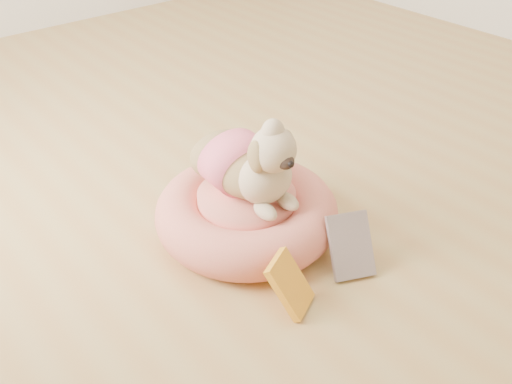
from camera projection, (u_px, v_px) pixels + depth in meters
floor at (295, 147)px, 2.51m from camera, size 4.50×4.50×0.00m
pet_bed at (247, 213)px, 1.98m from camera, size 0.64×0.64×0.16m
dog at (248, 149)px, 1.84m from camera, size 0.33×0.46×0.33m
book_yellow at (290, 284)px, 1.68m from camera, size 0.16×0.16×0.17m
book_white at (351, 246)px, 1.81m from camera, size 0.18×0.18×0.18m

